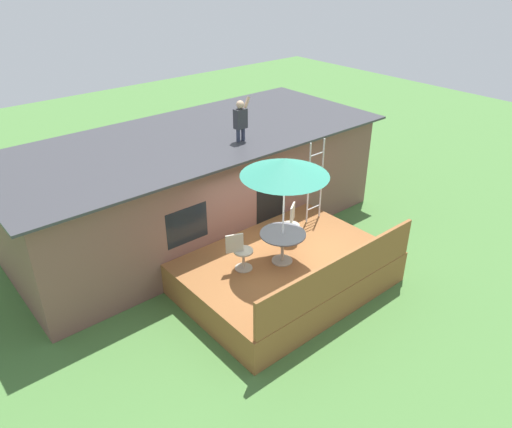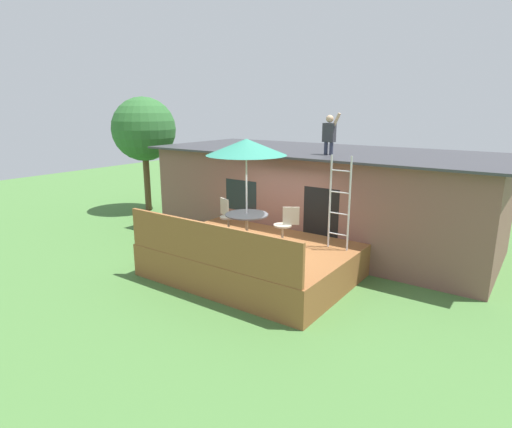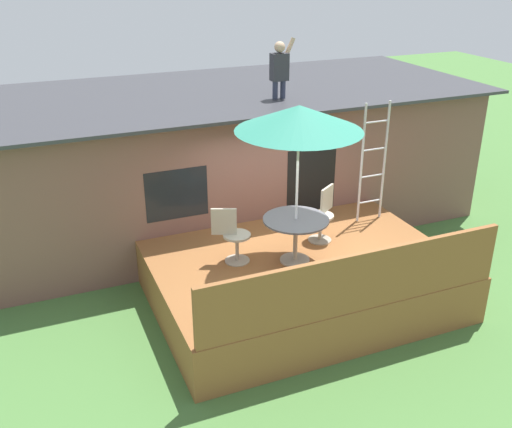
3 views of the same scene
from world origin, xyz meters
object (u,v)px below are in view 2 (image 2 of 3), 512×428
object	(u,v)px
patio_table	(247,220)
patio_chair_left	(227,217)
patio_chair_right	(286,226)
person_figure	(330,132)
patio_umbrella	(246,147)
step_ladder	(339,203)
backyard_tree	(144,130)

from	to	relation	value
patio_table	patio_chair_left	size ratio (longest dim) A/B	1.13
patio_chair_left	patio_chair_right	xyz separation A→B (m)	(1.70, 0.16, 0.00)
person_figure	patio_umbrella	bearing A→B (deg)	-108.79
person_figure	patio_chair_right	bearing A→B (deg)	-92.65
step_ladder	patio_chair_right	size ratio (longest dim) A/B	2.39
step_ladder	person_figure	bearing A→B (deg)	124.09
patio_umbrella	backyard_tree	distance (m)	7.99
patio_umbrella	patio_chair_right	size ratio (longest dim) A/B	2.76
patio_table	person_figure	world-z (taller)	person_figure
patio_table	step_ladder	xyz separation A→B (m)	(1.98, 0.93, 0.51)
patio_umbrella	patio_chair_left	world-z (taller)	patio_umbrella
patio_umbrella	person_figure	distance (m)	2.72
step_ladder	patio_chair_right	world-z (taller)	step_ladder
patio_table	patio_chair_right	size ratio (longest dim) A/B	1.13
person_figure	patio_chair_left	world-z (taller)	person_figure
step_ladder	person_figure	size ratio (longest dim) A/B	1.98
step_ladder	patio_chair_left	distance (m)	3.02
patio_chair_right	backyard_tree	distance (m)	8.75
patio_umbrella	person_figure	size ratio (longest dim) A/B	2.29
patio_table	person_figure	size ratio (longest dim) A/B	0.94
patio_table	person_figure	distance (m)	3.38
step_ladder	patio_umbrella	bearing A→B (deg)	-154.84
patio_chair_left	backyard_tree	bearing A→B (deg)	178.51
person_figure	patio_chair_right	distance (m)	2.96
step_ladder	backyard_tree	size ratio (longest dim) A/B	0.49
backyard_tree	person_figure	bearing A→B (deg)	-4.34
patio_chair_right	backyard_tree	xyz separation A→B (m)	(-8.11, 2.65, 1.95)
patio_umbrella	step_ladder	world-z (taller)	patio_umbrella
patio_chair_left	patio_umbrella	bearing A→B (deg)	0.00
patio_table	patio_chair_right	distance (m)	0.95
person_figure	patio_chair_right	xyz separation A→B (m)	(-0.09, -2.03, -2.15)
step_ladder	patio_chair_right	xyz separation A→B (m)	(-1.20, -0.40, -0.64)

